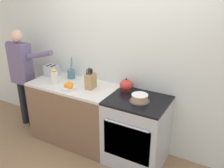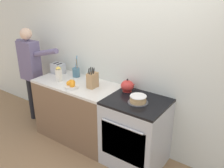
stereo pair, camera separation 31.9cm
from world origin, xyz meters
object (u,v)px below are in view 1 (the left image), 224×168
(fruit_bowl, at_px, (69,86))
(tea_kettle, at_px, (126,85))
(utensil_crock, at_px, (71,73))
(person_baker, at_px, (22,71))
(stove_range, at_px, (137,131))
(milk_carton, at_px, (54,76))
(layer_cake, at_px, (140,98))
(knife_block, at_px, (91,81))
(toaster, at_px, (52,71))

(fruit_bowl, bearing_deg, tea_kettle, 26.66)
(utensil_crock, bearing_deg, person_baker, -163.93)
(stove_range, height_order, fruit_bowl, fruit_bowl)
(fruit_bowl, height_order, person_baker, person_baker)
(fruit_bowl, relative_size, person_baker, 0.12)
(milk_carton, bearing_deg, utensil_crock, 76.04)
(layer_cake, bearing_deg, knife_block, 176.67)
(milk_carton, xyz_separation_m, person_baker, (-0.73, 0.06, -0.07))
(layer_cake, distance_m, person_baker, 2.02)
(person_baker, bearing_deg, tea_kettle, 2.84)
(tea_kettle, xyz_separation_m, fruit_bowl, (-0.70, -0.35, -0.03))
(milk_carton, bearing_deg, person_baker, 175.31)
(utensil_crock, bearing_deg, knife_block, -20.63)
(tea_kettle, relative_size, toaster, 1.02)
(stove_range, relative_size, fruit_bowl, 4.72)
(knife_block, relative_size, person_baker, 0.19)
(fruit_bowl, bearing_deg, toaster, 152.75)
(milk_carton, bearing_deg, toaster, 138.65)
(utensil_crock, relative_size, milk_carton, 1.40)
(stove_range, bearing_deg, utensil_crock, 171.07)
(toaster, distance_m, milk_carton, 0.35)
(tea_kettle, bearing_deg, toaster, -177.49)
(tea_kettle, height_order, person_baker, person_baker)
(utensil_crock, distance_m, milk_carton, 0.30)
(fruit_bowl, bearing_deg, milk_carton, 168.55)
(stove_range, height_order, toaster, toaster)
(layer_cake, distance_m, knife_block, 0.75)
(stove_range, height_order, layer_cake, layer_cake)
(stove_range, height_order, tea_kettle, tea_kettle)
(layer_cake, height_order, milk_carton, milk_carton)
(stove_range, relative_size, layer_cake, 3.69)
(person_baker, bearing_deg, knife_block, -2.29)
(knife_block, height_order, milk_carton, knife_block)
(toaster, bearing_deg, tea_kettle, 2.51)
(milk_carton, bearing_deg, knife_block, 11.64)
(layer_cake, bearing_deg, fruit_bowl, -172.45)
(person_baker, bearing_deg, layer_cake, -4.40)
(stove_range, distance_m, tea_kettle, 0.62)
(layer_cake, bearing_deg, toaster, 174.02)
(tea_kettle, distance_m, fruit_bowl, 0.78)
(milk_carton, distance_m, person_baker, 0.73)
(toaster, bearing_deg, utensil_crock, 9.85)
(tea_kettle, xyz_separation_m, person_baker, (-1.73, -0.23, -0.03))
(knife_block, height_order, person_baker, person_baker)
(stove_range, bearing_deg, knife_block, 179.30)
(toaster, bearing_deg, fruit_bowl, -27.25)
(stove_range, xyz_separation_m, utensil_crock, (-1.18, 0.19, 0.54))
(layer_cake, height_order, toaster, toaster)
(stove_range, distance_m, person_baker, 2.05)
(utensil_crock, height_order, fruit_bowl, utensil_crock)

